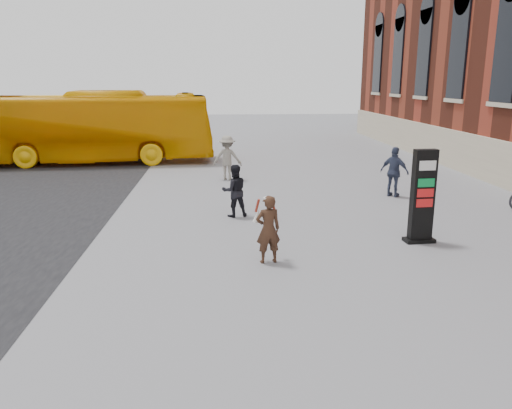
{
  "coord_description": "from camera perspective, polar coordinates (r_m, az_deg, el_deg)",
  "views": [
    {
      "loc": [
        -1.64,
        -11.27,
        4.13
      ],
      "look_at": [
        -0.76,
        0.59,
        1.14
      ],
      "focal_mm": 35.0,
      "sensor_mm": 36.0,
      "label": 1
    }
  ],
  "objects": [
    {
      "name": "ground",
      "position": [
        12.12,
        3.83,
        -5.84
      ],
      "size": [
        100.0,
        100.0,
        0.0
      ],
      "primitive_type": "plane",
      "color": "#9E9EA3"
    },
    {
      "name": "info_pylon",
      "position": [
        13.45,
        18.49,
        0.86
      ],
      "size": [
        0.8,
        0.44,
        2.43
      ],
      "rotation": [
        0.0,
        0.0,
        0.07
      ],
      "color": "black",
      "rests_on": "ground"
    },
    {
      "name": "pedestrian_c",
      "position": [
        18.6,
        15.54,
        3.6
      ],
      "size": [
        1.07,
        1.04,
        1.8
      ],
      "primitive_type": "imported",
      "rotation": [
        0.0,
        0.0,
        2.39
      ],
      "color": "#373E58",
      "rests_on": "ground"
    },
    {
      "name": "pedestrian_b",
      "position": [
        21.02,
        -3.29,
        5.34
      ],
      "size": [
        1.31,
        0.9,
        1.86
      ],
      "primitive_type": "imported",
      "rotation": [
        0.0,
        0.0,
        2.96
      ],
      "color": "gray",
      "rests_on": "ground"
    },
    {
      "name": "bus",
      "position": [
        26.71,
        -19.14,
        8.34
      ],
      "size": [
        13.04,
        3.76,
        3.59
      ],
      "primitive_type": "imported",
      "rotation": [
        0.0,
        0.0,
        1.63
      ],
      "color": "#ECA305",
      "rests_on": "road"
    },
    {
      "name": "pedestrian_a",
      "position": [
        15.31,
        -2.48,
        1.58
      ],
      "size": [
        0.89,
        0.76,
        1.62
      ],
      "primitive_type": "imported",
      "rotation": [
        0.0,
        0.0,
        3.34
      ],
      "color": "black",
      "rests_on": "ground"
    },
    {
      "name": "woman",
      "position": [
        11.42,
        1.38,
        -2.75
      ],
      "size": [
        0.68,
        0.64,
        1.6
      ],
      "rotation": [
        0.0,
        0.0,
        3.34
      ],
      "color": "#3A2619",
      "rests_on": "ground"
    }
  ]
}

